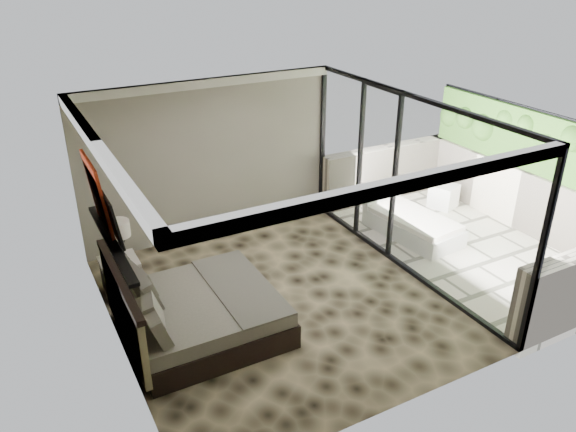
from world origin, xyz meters
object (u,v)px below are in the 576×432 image
bed (195,313)px  table_lamp (119,235)px  nightstand (121,275)px  ottoman (444,196)px  lounger (411,223)px

bed → table_lamp: table_lamp is taller
bed → nightstand: 1.66m
nightstand → table_lamp: size_ratio=0.86×
bed → ottoman: 5.96m
bed → table_lamp: (-0.56, 1.53, 0.59)m
table_lamp → lounger: bearing=-6.8°
nightstand → ottoman: (6.37, 0.02, -0.04)m
table_lamp → ottoman: size_ratio=1.35×
table_lamp → lounger: 5.06m
nightstand → lounger: lounger is taller
lounger → ottoman: bearing=18.5°
bed → ottoman: (5.75, 1.56, -0.10)m
bed → ottoman: size_ratio=4.33×
bed → nightstand: size_ratio=3.75×
bed → lounger: 4.52m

